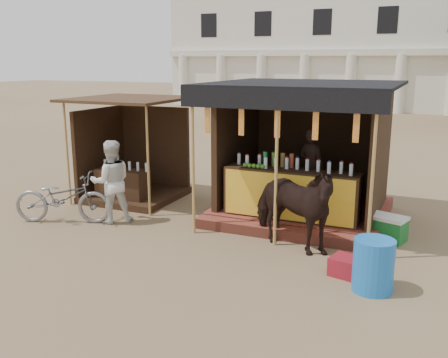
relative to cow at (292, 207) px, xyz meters
name	(u,v)px	position (x,y,z in m)	size (l,w,h in m)	color
ground	(184,268)	(-1.32, -1.45, -0.76)	(120.00, 120.00, 0.00)	#846B4C
main_stall	(303,169)	(-0.32, 1.91, 0.26)	(3.60, 3.61, 2.78)	#974331
secondary_stall	(129,162)	(-4.49, 1.79, 0.09)	(2.40, 2.40, 2.38)	#342012
cow	(292,207)	(0.00, 0.00, 0.00)	(0.82, 1.81, 1.53)	black
motorbike	(63,198)	(-4.63, -0.38, -0.25)	(0.68, 1.94, 1.02)	gray
bystander	(111,182)	(-3.73, 0.04, 0.07)	(0.81, 0.63, 1.67)	silver
blue_barrel	(373,265)	(1.51, -1.07, -0.38)	(0.58, 0.58, 0.76)	blue
red_crate	(345,266)	(1.06, -0.68, -0.62)	(0.40, 0.42, 0.29)	maroon
cooler	(388,228)	(1.49, 1.15, -0.53)	(0.74, 0.61, 0.46)	#186D29
background_building	(361,49)	(-3.32, 28.49, 3.22)	(26.00, 7.45, 8.18)	silver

